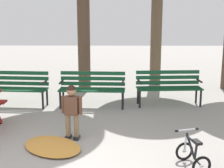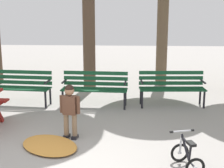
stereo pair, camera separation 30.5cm
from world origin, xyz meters
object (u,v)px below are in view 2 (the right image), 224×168
at_px(park_bench_left, 95,86).
at_px(park_bench_right, 172,85).
at_px(park_bench_far_left, 20,85).
at_px(kids_bicycle, 187,157).
at_px(child_standing, 70,107).

bearing_deg(park_bench_left, park_bench_right, 5.01).
bearing_deg(park_bench_right, park_bench_far_left, -177.93).
bearing_deg(park_bench_far_left, kids_bicycle, -42.06).
height_order(park_bench_left, park_bench_right, same).
height_order(park_bench_right, child_standing, child_standing).
distance_m(park_bench_right, child_standing, 3.12).
bearing_deg(park_bench_far_left, child_standing, -52.14).
bearing_deg(park_bench_left, park_bench_far_left, 179.12).
bearing_deg(park_bench_left, child_standing, -95.74).
height_order(child_standing, kids_bicycle, child_standing).
bearing_deg(kids_bicycle, park_bench_far_left, 137.94).
distance_m(park_bench_left, child_standing, 2.15).
height_order(park_bench_left, kids_bicycle, park_bench_left).
relative_size(park_bench_right, kids_bicycle, 2.62).
relative_size(park_bench_right, child_standing, 1.60).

